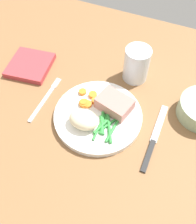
{
  "coord_description": "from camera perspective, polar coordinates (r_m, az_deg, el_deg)",
  "views": [
    {
      "loc": [
        18.47,
        -37.42,
        57.81
      ],
      "look_at": [
        3.7,
        -2.97,
        4.6
      ],
      "focal_mm": 40.56,
      "sensor_mm": 36.0,
      "label": 1
    }
  ],
  "objects": [
    {
      "name": "dining_table",
      "position": [
        0.7,
        -1.81,
        1.1
      ],
      "size": [
        120.0,
        90.0,
        2.0
      ],
      "color": "brown",
      "rests_on": "ground"
    },
    {
      "name": "dinner_plate",
      "position": [
        0.67,
        0.0,
        -0.89
      ],
      "size": [
        23.12,
        23.12,
        1.6
      ],
      "primitive_type": "cylinder",
      "color": "white",
      "rests_on": "dining_table"
    },
    {
      "name": "meat_portion",
      "position": [
        0.66,
        3.75,
        1.87
      ],
      "size": [
        10.11,
        8.34,
        3.46
      ],
      "primitive_type": "cube",
      "rotation": [
        0.0,
        0.0,
        -0.26
      ],
      "color": "#B2756B",
      "rests_on": "dinner_plate"
    },
    {
      "name": "mashed_potatoes",
      "position": [
        0.63,
        -3.25,
        -1.71
      ],
      "size": [
        7.53,
        5.71,
        4.05
      ],
      "primitive_type": "ellipsoid",
      "color": "beige",
      "rests_on": "dinner_plate"
    },
    {
      "name": "carrot_slices",
      "position": [
        0.68,
        -2.26,
        2.72
      ],
      "size": [
        6.77,
        5.98,
        1.21
      ],
      "color": "orange",
      "rests_on": "dinner_plate"
    },
    {
      "name": "green_beans",
      "position": [
        0.64,
        1.76,
        -3.11
      ],
      "size": [
        5.92,
        9.29,
        0.82
      ],
      "color": "#2D8C38",
      "rests_on": "dinner_plate"
    },
    {
      "name": "fork",
      "position": [
        0.72,
        -11.85,
        2.84
      ],
      "size": [
        1.44,
        16.6,
        0.4
      ],
      "rotation": [
        0.0,
        0.0,
        0.07
      ],
      "color": "silver",
      "rests_on": "dining_table"
    },
    {
      "name": "knife",
      "position": [
        0.65,
        12.56,
        -5.79
      ],
      "size": [
        1.7,
        20.5,
        0.64
      ],
      "rotation": [
        0.0,
        0.0,
        -0.04
      ],
      "color": "black",
      "rests_on": "dining_table"
    },
    {
      "name": "water_glass",
      "position": [
        0.74,
        8.59,
        10.15
      ],
      "size": [
        7.27,
        7.27,
        10.21
      ],
      "color": "silver",
      "rests_on": "dining_table"
    },
    {
      "name": "napkin",
      "position": [
        0.81,
        -15.06,
        10.16
      ],
      "size": [
        13.8,
        14.0,
        1.73
      ],
      "primitive_type": "cube",
      "rotation": [
        0.0,
        0.0,
        0.14
      ],
      "color": "#B2383D",
      "rests_on": "dining_table"
    }
  ]
}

